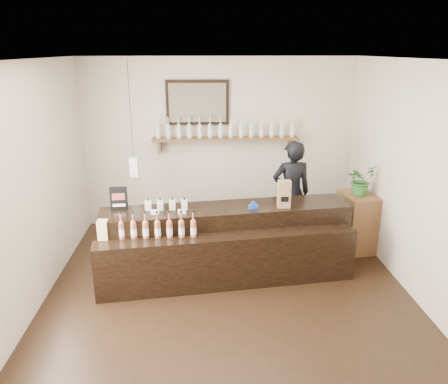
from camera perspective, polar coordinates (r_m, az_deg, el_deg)
ground at (r=5.53m, az=0.65°, el=-13.49°), size 5.00×5.00×0.00m
room_shell at (r=4.86m, az=0.72°, el=3.87°), size 5.00×5.00×5.00m
back_wall_decor at (r=7.17m, az=-1.73°, el=8.91°), size 2.66×0.96×1.69m
counter at (r=5.83m, az=0.33°, el=-6.88°), size 3.34×1.27×1.08m
promo_sign at (r=5.77m, az=-13.59°, el=-0.82°), size 0.22×0.04×0.31m
paper_bag at (r=5.75m, az=7.85°, el=-0.26°), size 0.17×0.13×0.36m
tape_dispenser at (r=5.70m, az=3.86°, el=-1.83°), size 0.12×0.07×0.10m
side_cabinet at (r=6.85m, az=16.90°, el=-3.78°), size 0.51×0.65×0.87m
potted_plant at (r=6.64m, az=17.42°, el=1.53°), size 0.52×0.50×0.45m
shopkeeper at (r=6.70m, az=8.81°, el=0.72°), size 0.70×0.49×1.84m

